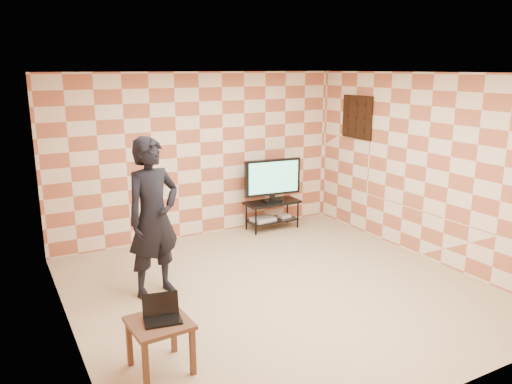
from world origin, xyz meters
TOP-DOWN VIEW (x-y plane):
  - floor at (0.00, 0.00)m, footprint 5.00×5.00m
  - wall_back at (0.00, 2.50)m, footprint 5.00×0.02m
  - wall_front at (0.00, -2.50)m, footprint 5.00×0.02m
  - wall_left at (-2.50, 0.00)m, footprint 0.02×5.00m
  - wall_right at (2.50, 0.00)m, footprint 0.02×5.00m
  - ceiling at (0.00, 0.00)m, footprint 5.00×5.00m
  - wall_art at (2.47, 1.55)m, footprint 0.04×0.72m
  - tv_stand at (1.18, 2.17)m, footprint 0.96×0.43m
  - tv at (1.18, 2.16)m, footprint 1.03×0.22m
  - dvd_player at (1.00, 2.16)m, footprint 0.43×0.33m
  - game_console at (1.44, 2.17)m, footprint 0.22×0.17m
  - side_table at (-1.88, -0.98)m, footprint 0.56×0.56m
  - laptop at (-1.84, -0.96)m, footprint 0.38×0.32m
  - person at (-1.40, 0.63)m, footprint 0.83×0.67m

SIDE VIEW (x-z plane):
  - floor at x=0.00m, z-range 0.00..0.00m
  - game_console at x=1.44m, z-range 0.17..0.22m
  - dvd_player at x=1.00m, z-range 0.17..0.24m
  - tv_stand at x=1.18m, z-range 0.12..0.62m
  - side_table at x=-1.88m, z-range 0.16..0.66m
  - laptop at x=-1.84m, z-range 0.44..0.66m
  - tv at x=1.18m, z-range 0.54..1.28m
  - person at x=-1.40m, z-range 0.00..1.98m
  - wall_back at x=0.00m, z-range 0.00..2.70m
  - wall_front at x=0.00m, z-range 0.00..2.70m
  - wall_left at x=-2.50m, z-range 0.00..2.70m
  - wall_right at x=2.50m, z-range 0.00..2.70m
  - wall_art at x=2.47m, z-range 1.59..2.31m
  - ceiling at x=0.00m, z-range 2.69..2.71m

